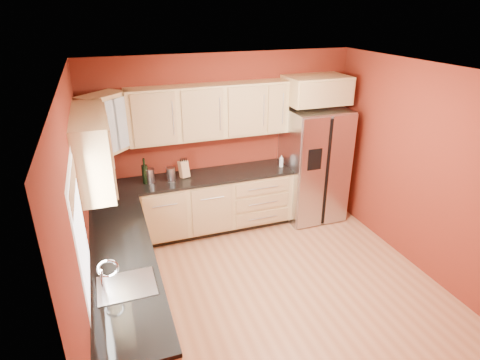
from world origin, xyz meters
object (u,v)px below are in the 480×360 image
object	(u,v)px
wine_bottle_a	(112,177)
knife_block	(184,169)
canister_left	(150,176)
soap_dispenser	(281,161)
refrigerator	(313,164)

from	to	relation	value
wine_bottle_a	knife_block	world-z (taller)	wine_bottle_a
canister_left	knife_block	size ratio (longest dim) A/B	0.86
wine_bottle_a	soap_dispenser	xyz separation A→B (m)	(2.47, -0.08, -0.06)
refrigerator	soap_dispenser	size ratio (longest dim) A/B	9.90
knife_block	wine_bottle_a	bearing A→B (deg)	165.00
soap_dispenser	wine_bottle_a	bearing A→B (deg)	178.18
canister_left	wine_bottle_a	distance (m)	0.50
knife_block	soap_dispenser	distance (m)	1.49
refrigerator	wine_bottle_a	distance (m)	3.03
refrigerator	soap_dispenser	world-z (taller)	refrigerator
refrigerator	wine_bottle_a	bearing A→B (deg)	178.12
canister_left	knife_block	bearing A→B (deg)	4.99
knife_block	soap_dispenser	bearing A→B (deg)	-20.38
refrigerator	soap_dispenser	distance (m)	0.56
knife_block	refrigerator	bearing A→B (deg)	-19.89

